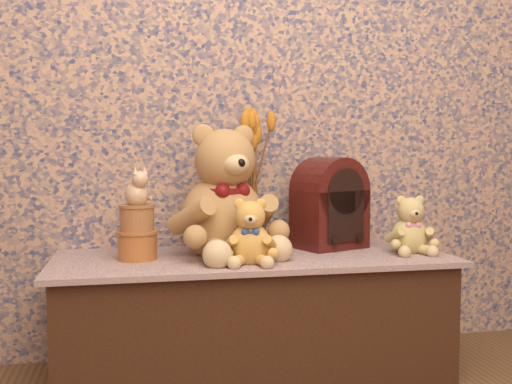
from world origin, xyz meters
TOP-DOWN VIEW (x-y plane):
  - display_shelf at (0.00, 1.22)m, footprint 1.46×0.58m
  - teddy_large at (-0.11, 1.27)m, footprint 0.53×0.59m
  - teddy_medium at (-0.04, 1.08)m, footprint 0.23×0.26m
  - teddy_small at (0.60, 1.16)m, footprint 0.21×0.24m
  - cathedral_radio at (0.33, 1.33)m, footprint 0.32×0.27m
  - ceramic_vase at (0.02, 1.35)m, footprint 0.12×0.12m
  - dried_stalks at (0.02, 1.35)m, footprint 0.30×0.30m
  - biscuit_tin_lower at (-0.42, 1.22)m, footprint 0.18×0.18m
  - biscuit_tin_upper at (-0.42, 1.22)m, footprint 0.16×0.16m
  - cat_figurine at (-0.42, 1.22)m, footprint 0.13×0.14m

SIDE VIEW (x-z plane):
  - display_shelf at x=0.00m, z-range 0.00..0.45m
  - biscuit_tin_lower at x=-0.42m, z-range 0.45..0.55m
  - ceramic_vase at x=0.02m, z-range 0.45..0.64m
  - teddy_small at x=0.60m, z-range 0.45..0.68m
  - teddy_medium at x=-0.04m, z-range 0.45..0.69m
  - biscuit_tin_upper at x=-0.42m, z-range 0.55..0.64m
  - cathedral_radio at x=0.33m, z-range 0.45..0.81m
  - teddy_large at x=-0.11m, z-range 0.45..0.97m
  - cat_figurine at x=-0.42m, z-range 0.64..0.78m
  - dried_stalks at x=0.02m, z-range 0.64..1.11m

